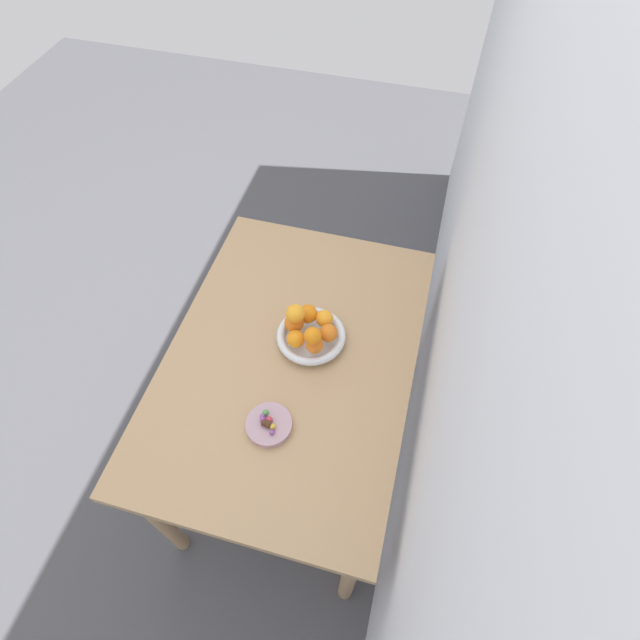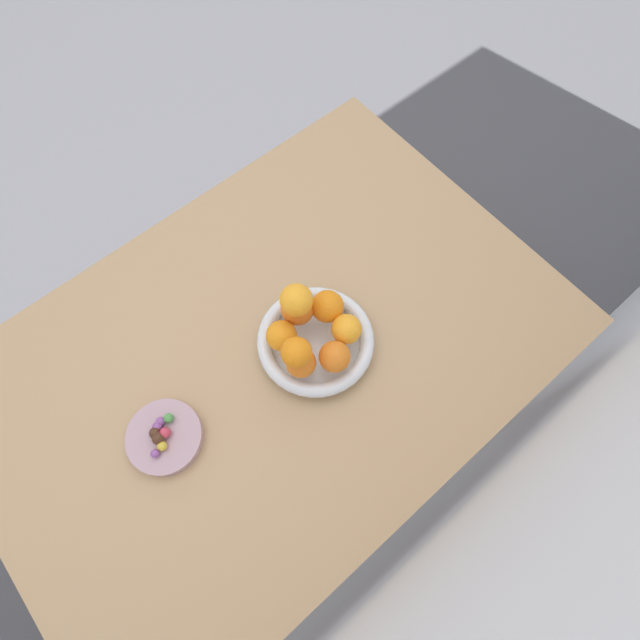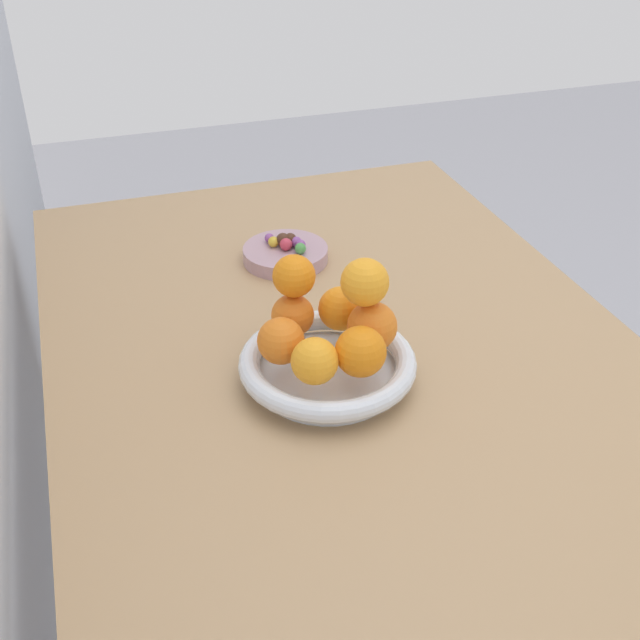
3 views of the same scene
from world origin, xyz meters
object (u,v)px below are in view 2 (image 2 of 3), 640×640
fruit_bowl (316,341)px  orange_3 (297,309)px  orange_4 (282,336)px  candy_ball_1 (168,418)px  candy_ball_7 (156,435)px  orange_5 (301,363)px  orange_1 (346,329)px  candy_ball_2 (160,421)px  dining_table (274,366)px  orange_2 (327,306)px  candy_ball_0 (165,433)px  candy_dish (165,437)px  orange_6 (296,352)px  candy_ball_3 (155,454)px  candy_ball_5 (157,427)px  orange_7 (295,298)px  orange_0 (335,357)px  candy_ball_4 (158,438)px  candy_ball_6 (162,446)px

fruit_bowl → orange_3: size_ratio=3.55×
orange_4 → candy_ball_1: size_ratio=3.21×
candy_ball_7 → orange_5: bearing=165.5°
orange_1 → candy_ball_2: 0.36m
dining_table → orange_2: 0.20m
candy_ball_7 → candy_ball_2: bearing=-138.1°
dining_table → orange_3: size_ratio=17.98×
orange_1 → orange_3: size_ratio=0.90×
dining_table → candy_ball_0: candy_ball_0 is taller
dining_table → candy_ball_0: bearing=2.6°
candy_ball_2 → candy_dish: bearing=62.2°
dining_table → orange_5: size_ratio=20.59×
orange_6 → candy_ball_3: size_ratio=3.50×
candy_dish → candy_ball_5: (-0.00, -0.02, 0.02)m
orange_4 → orange_5: (0.01, 0.06, -0.00)m
candy_ball_1 → candy_ball_5: same height
orange_4 → candy_ball_7: bearing=-1.7°
candy_ball_0 → orange_6: bearing=166.6°
orange_7 → candy_ball_5: bearing=-0.5°
orange_0 → candy_ball_7: size_ratio=2.84×
candy_ball_3 → candy_ball_4: size_ratio=0.69×
candy_ball_6 → candy_ball_1: bearing=-136.3°
candy_dish → orange_0: bearing=163.3°
candy_ball_1 → candy_ball_4: (0.03, 0.02, 0.00)m
fruit_bowl → candy_ball_3: size_ratio=14.44×
candy_dish → orange_6: orange_6 is taller
candy_ball_4 → candy_ball_0: bearing=-176.0°
orange_2 → candy_ball_4: bearing=-1.7°
orange_2 → candy_ball_7: bearing=-2.8°
candy_dish → orange_1: (-0.36, 0.07, 0.06)m
orange_0 → candy_ball_5: (0.31, -0.11, -0.04)m
candy_ball_7 → dining_table: bearing=-178.9°
fruit_bowl → orange_1: 0.07m
dining_table → candy_ball_6: (0.25, 0.03, 0.12)m
fruit_bowl → candy_ball_0: size_ratio=11.28×
candy_ball_0 → candy_ball_4: (0.01, 0.00, 0.00)m
candy_ball_0 → candy_ball_4: bearing=4.0°
candy_ball_1 → dining_table: bearing=178.2°
orange_2 → orange_3: bearing=-35.0°
dining_table → candy_ball_7: bearing=1.1°
candy_ball_4 → candy_dish: bearing=-166.8°
dining_table → candy_ball_5: bearing=-1.7°
candy_dish → candy_ball_4: 0.02m
fruit_bowl → candy_ball_0: 0.31m
candy_ball_6 → orange_0: bearing=166.5°
orange_4 → orange_7: (-0.05, -0.02, 0.06)m
fruit_bowl → candy_ball_6: fruit_bowl is taller
fruit_bowl → candy_ball_1: size_ratio=12.47×
dining_table → candy_ball_1: 0.25m
orange_6 → orange_2: bearing=-156.5°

